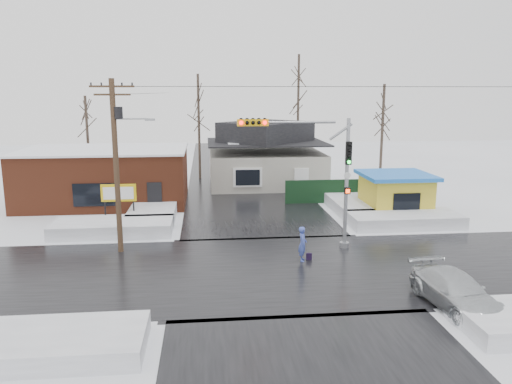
{
  "coord_description": "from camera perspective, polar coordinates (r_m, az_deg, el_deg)",
  "views": [
    {
      "loc": [
        -3.42,
        -22.42,
        8.34
      ],
      "look_at": [
        -0.74,
        3.95,
        3.0
      ],
      "focal_mm": 35.0,
      "sensor_mm": 36.0,
      "label": 1
    }
  ],
  "objects": [
    {
      "name": "tree_far_mid",
      "position": [
        51.3,
        4.89,
        12.7
      ],
      "size": [
        3.0,
        3.0,
        12.0
      ],
      "color": "#332821",
      "rests_on": "ground"
    },
    {
      "name": "snowbank_nw",
      "position": [
        30.98,
        -16.02,
        -3.91
      ],
      "size": [
        7.0,
        3.0,
        0.8
      ],
      "primitive_type": "cube",
      "color": "white",
      "rests_on": "ground"
    },
    {
      "name": "fence",
      "position": [
        38.47,
        9.25,
        0.09
      ],
      "size": [
        8.0,
        0.12,
        1.8
      ],
      "primitive_type": "cube",
      "color": "black",
      "rests_on": "ground"
    },
    {
      "name": "snowbank_ne",
      "position": [
        32.91,
        16.58,
        -3.05
      ],
      "size": [
        7.0,
        3.0,
        0.8
      ],
      "primitive_type": "cube",
      "color": "white",
      "rests_on": "ground"
    },
    {
      "name": "tree_far_right",
      "position": [
        45.15,
        14.36,
        9.55
      ],
      "size": [
        3.0,
        3.0,
        9.0
      ],
      "color": "#332821",
      "rests_on": "ground"
    },
    {
      "name": "snowbank_nside_e",
      "position": [
        36.83,
        10.77,
        -1.26
      ],
      "size": [
        3.0,
        8.0,
        0.8
      ],
      "primitive_type": "cube",
      "color": "white",
      "rests_on": "ground"
    },
    {
      "name": "brick_building",
      "position": [
        39.65,
        -16.76,
        1.82
      ],
      "size": [
        12.2,
        8.2,
        4.12
      ],
      "color": "brown",
      "rests_on": "ground"
    },
    {
      "name": "pedestrian",
      "position": [
        25.1,
        5.35,
        -5.96
      ],
      "size": [
        0.53,
        0.7,
        1.76
      ],
      "primitive_type": "imported",
      "rotation": [
        0.0,
        0.0,
        1.4
      ],
      "color": "#4053B3",
      "rests_on": "ground"
    },
    {
      "name": "tree_far_west",
      "position": [
        47.65,
        -18.85,
        8.42
      ],
      "size": [
        3.0,
        3.0,
        8.0
      ],
      "color": "#332821",
      "rests_on": "ground"
    },
    {
      "name": "kiosk",
      "position": [
        35.57,
        15.61,
        -0.18
      ],
      "size": [
        4.6,
        4.6,
        2.88
      ],
      "color": "gold",
      "rests_on": "ground"
    },
    {
      "name": "road_ns",
      "position": [
        24.16,
        2.72,
        -8.79
      ],
      "size": [
        10.0,
        120.0,
        0.02
      ],
      "primitive_type": "cube",
      "color": "black",
      "rests_on": "ground"
    },
    {
      "name": "car",
      "position": [
        21.38,
        21.79,
        -10.48
      ],
      "size": [
        2.4,
        4.84,
        1.35
      ],
      "primitive_type": "imported",
      "rotation": [
        0.0,
        0.0,
        0.11
      ],
      "color": "silver",
      "rests_on": "ground"
    },
    {
      "name": "ground",
      "position": [
        24.16,
        2.72,
        -8.81
      ],
      "size": [
        120.0,
        120.0,
        0.0
      ],
      "primitive_type": "plane",
      "color": "white",
      "rests_on": "ground"
    },
    {
      "name": "shopping_bag",
      "position": [
        25.46,
        6.07,
        -7.38
      ],
      "size": [
        0.29,
        0.14,
        0.35
      ],
      "primitive_type": "cube",
      "rotation": [
        0.0,
        0.0,
        -0.06
      ],
      "color": "black",
      "rests_on": "ground"
    },
    {
      "name": "house",
      "position": [
        45.11,
        1.14,
        4.11
      ],
      "size": [
        10.4,
        8.4,
        5.76
      ],
      "color": "#B0AD9E",
      "rests_on": "ground"
    },
    {
      "name": "snowbank_sw",
      "position": [
        18.24,
        -23.88,
        -15.63
      ],
      "size": [
        7.0,
        3.0,
        0.7
      ],
      "primitive_type": "cube",
      "color": "white",
      "rests_on": "ground"
    },
    {
      "name": "tree_far_left",
      "position": [
        48.42,
        -6.62,
        10.86
      ],
      "size": [
        3.0,
        3.0,
        10.0
      ],
      "color": "#332821",
      "rests_on": "ground"
    },
    {
      "name": "marquee_sign",
      "position": [
        33.02,
        -15.42,
        -0.23
      ],
      "size": [
        2.2,
        0.21,
        2.55
      ],
      "color": "black",
      "rests_on": "ground"
    },
    {
      "name": "road_ew",
      "position": [
        24.16,
        2.72,
        -8.79
      ],
      "size": [
        120.0,
        10.0,
        0.02
      ],
      "primitive_type": "cube",
      "color": "black",
      "rests_on": "ground"
    },
    {
      "name": "snowbank_nside_w",
      "position": [
        35.5,
        -11.45,
        -1.76
      ],
      "size": [
        3.0,
        8.0,
        0.8
      ],
      "primitive_type": "cube",
      "color": "white",
      "rests_on": "ground"
    },
    {
      "name": "traffic_signal",
      "position": [
        26.33,
        7.11,
        3.0
      ],
      "size": [
        6.05,
        0.68,
        7.0
      ],
      "color": "gray",
      "rests_on": "ground"
    },
    {
      "name": "utility_pole",
      "position": [
        26.5,
        -15.6,
        3.98
      ],
      "size": [
        3.15,
        0.44,
        9.0
      ],
      "color": "#382619",
      "rests_on": "ground"
    }
  ]
}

